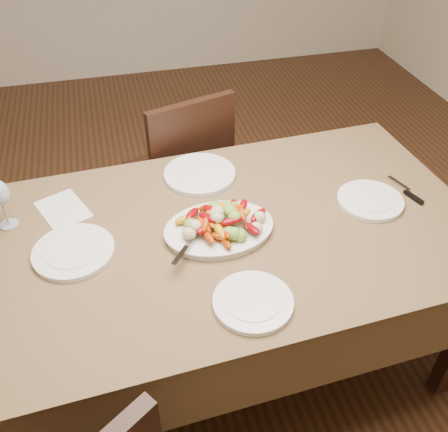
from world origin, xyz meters
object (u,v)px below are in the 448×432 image
chair_far (177,172)px  serving_platter (219,230)px  plate_near (253,302)px  plate_right (370,201)px  plate_left (74,252)px  wine_glass (1,203)px  plate_far (200,174)px  dining_table (224,300)px

chair_far → serving_platter: (0.02, -0.81, 0.30)m
serving_platter → plate_near: (0.02, -0.34, -0.00)m
chair_far → plate_right: size_ratio=3.84×
plate_left → plate_right: 1.09m
chair_far → plate_near: size_ratio=3.88×
serving_platter → plate_right: bearing=2.5°
chair_far → plate_left: chair_far is taller
plate_left → plate_right: size_ratio=1.10×
serving_platter → plate_near: size_ratio=1.53×
plate_right → serving_platter: bearing=-177.5°
serving_platter → chair_far: bearing=91.4°
serving_platter → wine_glass: (-0.72, 0.23, 0.09)m
wine_glass → serving_platter: bearing=-17.4°
plate_left → wine_glass: 0.32m
chair_far → plate_far: bearing=77.1°
plate_far → wine_glass: wine_glass is taller
serving_platter → plate_far: size_ratio=1.30×
serving_platter → plate_far: 0.36m
plate_right → plate_near: bearing=-147.5°
serving_platter → plate_left: 0.50m
dining_table → plate_near: (-0.00, -0.35, 0.39)m
dining_table → plate_left: plate_left is taller
wine_glass → plate_left: bearing=-43.2°
chair_far → serving_platter: 0.86m
serving_platter → plate_left: bearing=177.9°
serving_platter → plate_left: serving_platter is taller
plate_far → plate_right: bearing=-29.4°
serving_platter → wine_glass: 0.76m
serving_platter → plate_near: 0.34m
chair_far → dining_table: bearing=76.6°
dining_table → wine_glass: bearing=164.0°
serving_platter → plate_right: size_ratio=1.52×
chair_far → wine_glass: 0.99m
chair_far → plate_far: 0.54m
plate_right → plate_near: same height
plate_left → plate_near: same height
plate_right → wine_glass: size_ratio=1.21×
chair_far → plate_far: chair_far is taller
dining_table → wine_glass: (-0.74, 0.21, 0.48)m
dining_table → serving_platter: (-0.02, -0.01, 0.39)m
chair_far → plate_near: 1.19m
dining_table → plate_left: 0.65m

